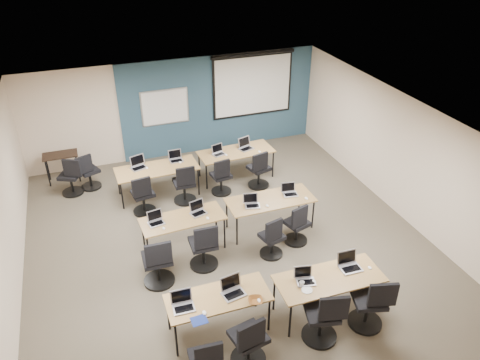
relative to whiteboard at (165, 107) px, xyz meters
name	(u,v)px	position (x,y,z in m)	size (l,w,h in m)	color
floor	(230,246)	(0.30, -4.43, -1.45)	(8.00, 9.00, 0.02)	#6B6354
ceiling	(228,126)	(0.30, -4.43, 1.25)	(8.00, 9.00, 0.02)	white
wall_back	(176,108)	(0.30, 0.07, -0.10)	(8.00, 0.04, 2.70)	beige
wall_left	(3,233)	(-3.70, -4.43, -0.10)	(0.04, 9.00, 2.70)	beige
wall_right	(403,157)	(4.30, -4.43, -0.10)	(0.04, 9.00, 2.70)	beige
blue_accent_panel	(220,103)	(1.55, 0.04, -0.10)	(5.50, 0.04, 2.70)	#3D5977
whiteboard	(165,107)	(0.00, 0.00, 0.00)	(1.28, 0.03, 0.98)	silver
projector_screen	(253,81)	(2.50, -0.02, 0.44)	(2.40, 0.10, 1.82)	black
training_table_front_left	(218,299)	(-0.58, -6.47, -0.77)	(1.66, 0.69, 0.73)	#A16F29
training_table_front_right	(329,280)	(1.30, -6.68, -0.76)	(1.82, 0.76, 0.73)	#935C3B
training_table_mid_left	(183,220)	(-0.59, -4.16, -0.77)	(1.67, 0.70, 0.73)	brown
training_table_mid_right	(270,201)	(1.32, -4.12, -0.76)	(1.86, 0.77, 0.73)	olive
training_table_back_left	(157,170)	(-0.66, -1.94, -0.76)	(1.93, 0.81, 0.73)	#A66B33
training_table_back_right	(236,153)	(1.39, -1.75, -0.76)	(1.89, 0.79, 0.73)	brown
laptop_0	(183,303)	(-1.15, -6.48, -0.66)	(0.34, 0.29, 0.25)	silver
mouse_0	(204,313)	(-0.88, -6.73, -0.71)	(0.06, 0.10, 0.04)	white
laptop_1	(233,289)	(-0.33, -6.45, -0.65)	(0.36, 0.30, 0.27)	#AFAFAF
mouse_1	(259,301)	(0.00, -6.78, -0.71)	(0.06, 0.10, 0.03)	white
task_chair_1	(249,344)	(-0.36, -7.26, -1.02)	(0.56, 0.56, 1.03)	black
laptop_2	(305,278)	(0.87, -6.60, -0.66)	(0.30, 0.26, 0.23)	#B9B9BB
mouse_2	(314,281)	(1.00, -6.68, -0.71)	(0.06, 0.10, 0.04)	white
task_chair_2	(324,320)	(0.92, -7.22, -1.01)	(0.58, 0.57, 1.05)	black
laptop_3	(349,264)	(1.74, -6.55, -0.65)	(0.36, 0.31, 0.27)	#BBBBBD
mouse_3	(370,268)	(2.06, -6.70, -0.71)	(0.05, 0.09, 0.03)	white
task_chair_3	(371,306)	(1.78, -7.23, -1.01)	(0.58, 0.57, 1.05)	black
laptop_4	(156,220)	(-1.12, -4.13, -0.66)	(0.30, 0.26, 0.23)	#AAAAB2
mouse_4	(164,228)	(-1.01, -4.38, -0.71)	(0.05, 0.09, 0.03)	white
task_chair_4	(158,265)	(-1.28, -5.05, -1.01)	(0.58, 0.58, 1.05)	black
laptop_5	(198,210)	(-0.25, -4.07, -0.66)	(0.31, 0.27, 0.24)	#B8B8B8
mouse_5	(208,218)	(-0.13, -4.35, -0.71)	(0.06, 0.10, 0.03)	white
task_chair_5	(204,249)	(-0.36, -4.87, -1.02)	(0.56, 0.56, 1.03)	black
laptop_6	(252,203)	(0.87, -4.19, -0.66)	(0.31, 0.26, 0.23)	#A9A8AF
mouse_6	(267,206)	(1.16, -4.33, -0.71)	(0.06, 0.10, 0.03)	white
task_chair_6	(272,240)	(0.98, -5.03, -1.06)	(0.47, 0.47, 0.95)	black
laptop_7	(289,191)	(1.79, -4.05, -0.66)	(0.31, 0.26, 0.24)	silver
mouse_7	(306,198)	(2.04, -4.36, -0.71)	(0.07, 0.11, 0.04)	white
task_chair_7	(297,227)	(1.63, -4.80, -1.05)	(0.49, 0.49, 0.97)	black
laptop_8	(138,165)	(-1.07, -1.76, -0.65)	(0.36, 0.31, 0.27)	#B0B0B0
mouse_8	(147,168)	(-0.89, -1.88, -0.71)	(0.06, 0.10, 0.04)	white
task_chair_8	(143,198)	(-1.14, -2.63, -1.04)	(0.52, 0.52, 1.00)	black
laptop_9	(176,158)	(-0.15, -1.71, -0.66)	(0.32, 0.27, 0.24)	silver
mouse_9	(180,162)	(-0.08, -1.87, -0.71)	(0.06, 0.10, 0.03)	white
task_chair_9	(185,187)	(-0.15, -2.50, -1.03)	(0.53, 0.53, 1.01)	black
laptop_10	(218,152)	(0.92, -1.74, -0.66)	(0.31, 0.26, 0.23)	silver
mouse_10	(226,155)	(1.08, -1.89, -0.71)	(0.06, 0.10, 0.04)	white
task_chair_10	(221,179)	(0.78, -2.41, -1.05)	(0.49, 0.49, 0.97)	black
laptop_11	(245,146)	(1.67, -1.67, -0.65)	(0.36, 0.30, 0.27)	#B1B1BA
mouse_11	(260,152)	(1.93, -1.99, -0.71)	(0.06, 0.10, 0.04)	white
task_chair_11	(259,172)	(1.75, -2.43, -1.03)	(0.53, 0.53, 1.01)	black
blue_mousepad	(199,320)	(-1.00, -6.84, -0.72)	(0.24, 0.20, 0.01)	navy
snack_bowl	(255,301)	(-0.07, -6.77, -0.69)	(0.25, 0.25, 0.06)	brown
snack_plate	(307,290)	(0.81, -6.81, -0.71)	(0.18, 0.18, 0.01)	white
coffee_cup	(302,284)	(0.77, -6.70, -0.68)	(0.07, 0.07, 0.07)	silver
utility_table	(61,158)	(-2.80, -0.46, -0.81)	(0.84, 0.46, 0.75)	#332419
spare_chair_a	(89,174)	(-2.22, -1.08, -1.05)	(0.52, 0.49, 0.97)	black
spare_chair_b	(71,179)	(-2.62, -1.21, -1.04)	(0.56, 0.51, 1.00)	black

